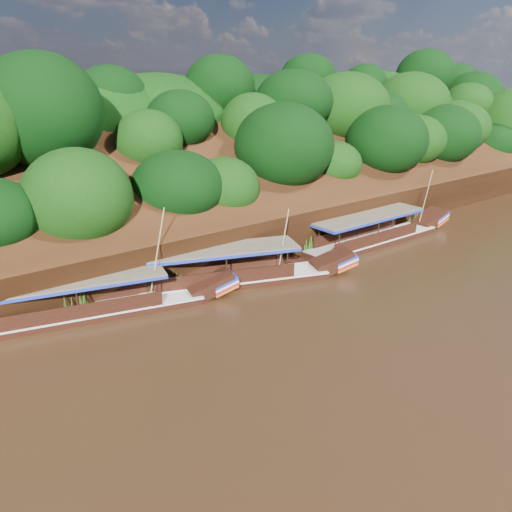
# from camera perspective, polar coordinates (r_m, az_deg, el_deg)

# --- Properties ---
(ground) EXTENTS (160.00, 160.00, 0.00)m
(ground) POSITION_cam_1_polar(r_m,az_deg,el_deg) (29.23, 10.02, -6.84)
(ground) COLOR black
(ground) RESTS_ON ground
(riverbank) EXTENTS (120.00, 30.06, 19.40)m
(riverbank) POSITION_cam_1_polar(r_m,az_deg,el_deg) (45.90, -11.15, 5.61)
(riverbank) COLOR black
(riverbank) RESTS_ON ground
(boat_0) EXTENTS (15.96, 2.72, 6.14)m
(boat_0) POSITION_cam_1_polar(r_m,az_deg,el_deg) (42.33, 14.04, 2.32)
(boat_0) COLOR black
(boat_0) RESTS_ON ground
(boat_1) EXTENTS (14.67, 7.18, 5.54)m
(boat_1) POSITION_cam_1_polar(r_m,az_deg,el_deg) (33.12, -1.18, -2.09)
(boat_1) COLOR black
(boat_1) RESTS_ON ground
(boat_2) EXTENTS (15.05, 5.57, 6.38)m
(boat_2) POSITION_cam_1_polar(r_m,az_deg,el_deg) (30.15, -16.73, -5.42)
(boat_2) COLOR black
(boat_2) RESTS_ON ground
(reeds) EXTENTS (49.90, 2.45, 2.11)m
(reeds) POSITION_cam_1_polar(r_m,az_deg,el_deg) (33.58, -5.67, -1.34)
(reeds) COLOR #316C1B
(reeds) RESTS_ON ground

